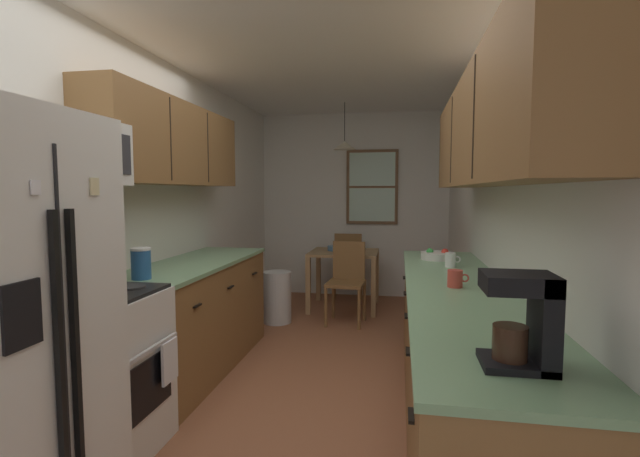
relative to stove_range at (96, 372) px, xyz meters
The scene contains 24 objects.
ground_plane 1.89m from the stove_range, 57.00° to the left, with size 12.00×12.00×0.00m, color #995B3D.
wall_left 1.77m from the stove_range, 103.07° to the left, with size 0.10×9.00×2.55m, color white.
wall_right 2.91m from the stove_range, 33.15° to the left, with size 0.10×9.00×2.55m, color white.
wall_back 4.37m from the stove_range, 76.62° to the left, with size 4.40×0.10×2.55m, color white.
ceiling_slab 2.80m from the stove_range, 57.00° to the left, with size 4.40×9.00×0.08m, color white.
stove_range is the anchor object (origin of this frame).
microwave_over_range 1.21m from the stove_range, behind, with size 0.39×0.61×0.35m.
counter_left 1.23m from the stove_range, 90.26° to the left, with size 0.64×1.83×0.90m.
upper_cabinets_left 1.81m from the stove_range, 97.05° to the left, with size 0.33×1.91×0.64m.
counter_right 2.09m from the stove_range, 17.30° to the left, with size 0.64×3.15×0.90m.
upper_cabinets_right 2.59m from the stove_range, 14.98° to the left, with size 0.33×2.83×0.63m.
dining_table 3.51m from the stove_range, 74.13° to the left, with size 0.83×0.75×0.72m.
dining_chair_near 2.99m from the stove_range, 69.14° to the left, with size 0.43×0.43×0.90m.
dining_chair_far 4.07m from the stove_range, 76.43° to the left, with size 0.40×0.40×0.90m.
pendant_light 3.84m from the stove_range, 74.13° to the left, with size 0.28×0.28×0.57m.
back_window 4.42m from the stove_range, 73.03° to the left, with size 0.71×0.05×1.03m.
trash_bin 2.66m from the stove_range, 83.63° to the left, with size 0.32×0.32×0.57m, color silver.
storage_canister 0.71m from the stove_range, 90.67° to the left, with size 0.13×0.13×0.20m.
dish_towel 0.39m from the stove_range, 23.76° to the left, with size 0.02×0.16×0.24m, color white.
coffee_maker 2.22m from the stove_range, 17.48° to the right, with size 0.22×0.18×0.30m.
mug_by_coffeemaker 2.10m from the stove_range, 16.35° to the left, with size 0.12×0.09×0.10m.
mug_spare 2.45m from the stove_range, 32.94° to the left, with size 0.11×0.08×0.11m.
fruit_bowl 2.62m from the stove_range, 40.88° to the left, with size 0.27×0.27×0.09m.
table_serving_bowl 3.54m from the stove_range, 76.19° to the left, with size 0.20×0.20×0.06m, color #4C7299.
Camera 1 is at (0.64, -2.66, 1.46)m, focal length 25.12 mm.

